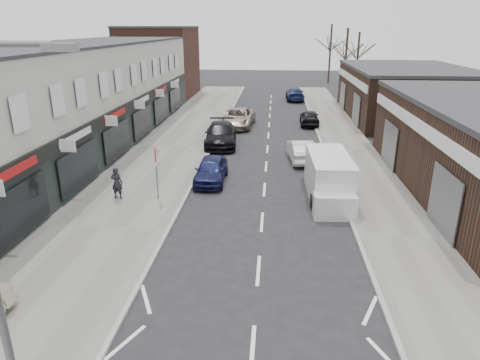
% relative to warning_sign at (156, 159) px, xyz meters
% --- Properties ---
extents(pavement_left, '(5.50, 64.00, 0.12)m').
position_rel_warning_sign_xyz_m(pavement_left, '(-1.59, 10.00, -2.14)').
color(pavement_left, slate).
rests_on(pavement_left, ground).
extents(pavement_right, '(3.50, 64.00, 0.12)m').
position_rel_warning_sign_xyz_m(pavement_right, '(10.91, 10.00, -2.14)').
color(pavement_right, slate).
rests_on(pavement_right, ground).
extents(shop_terrace_left, '(8.00, 41.00, 7.10)m').
position_rel_warning_sign_xyz_m(shop_terrace_left, '(-8.34, 7.50, 1.35)').
color(shop_terrace_left, beige).
rests_on(shop_terrace_left, ground).
extents(brick_block_far, '(8.00, 10.00, 8.00)m').
position_rel_warning_sign_xyz_m(brick_block_far, '(-8.34, 33.00, 1.80)').
color(brick_block_far, '#4A291F').
rests_on(brick_block_far, ground).
extents(right_unit_far, '(10.00, 16.00, 4.50)m').
position_rel_warning_sign_xyz_m(right_unit_far, '(17.66, 22.00, 0.05)').
color(right_unit_far, '#392419').
rests_on(right_unit_far, ground).
extents(tree_far_a, '(3.60, 3.60, 8.00)m').
position_rel_warning_sign_xyz_m(tree_far_a, '(14.16, 36.00, -2.20)').
color(tree_far_a, '#382D26').
rests_on(tree_far_a, ground).
extents(tree_far_b, '(3.60, 3.60, 7.50)m').
position_rel_warning_sign_xyz_m(tree_far_b, '(16.66, 42.00, -2.20)').
color(tree_far_b, '#382D26').
rests_on(tree_far_b, ground).
extents(tree_far_c, '(3.60, 3.60, 8.50)m').
position_rel_warning_sign_xyz_m(tree_far_c, '(13.66, 48.00, -2.20)').
color(tree_far_c, '#382D26').
rests_on(tree_far_c, ground).
extents(warning_sign, '(0.12, 0.80, 2.70)m').
position_rel_warning_sign_xyz_m(warning_sign, '(0.00, 0.00, 0.00)').
color(warning_sign, slate).
rests_on(warning_sign, pavement_left).
extents(white_van, '(2.08, 5.56, 2.15)m').
position_rel_warning_sign_xyz_m(white_van, '(8.39, 1.19, -1.19)').
color(white_van, silver).
rests_on(white_van, ground).
extents(pedestrian, '(0.63, 0.45, 1.61)m').
position_rel_warning_sign_xyz_m(pedestrian, '(-2.05, -0.07, -1.28)').
color(pedestrian, black).
rests_on(pedestrian, pavement_left).
extents(parked_car_left_a, '(1.62, 4.01, 1.36)m').
position_rel_warning_sign_xyz_m(parked_car_left_a, '(2.17, 3.04, -1.52)').
color(parked_car_left_a, '#13173E').
rests_on(parked_car_left_a, ground).
extents(parked_car_left_b, '(2.66, 5.60, 1.58)m').
position_rel_warning_sign_xyz_m(parked_car_left_b, '(1.76, 10.80, -1.41)').
color(parked_car_left_b, black).
rests_on(parked_car_left_b, ground).
extents(parked_car_left_c, '(2.91, 5.70, 1.54)m').
position_rel_warning_sign_xyz_m(parked_car_left_c, '(2.47, 17.01, -1.43)').
color(parked_car_left_c, '#A09180').
rests_on(parked_car_left_c, ground).
extents(parked_car_right_a, '(1.84, 4.22, 1.35)m').
position_rel_warning_sign_xyz_m(parked_car_right_a, '(7.36, 7.38, -1.53)').
color(parked_car_right_a, silver).
rests_on(parked_car_right_a, ground).
extents(parked_car_right_b, '(1.64, 3.97, 1.35)m').
position_rel_warning_sign_xyz_m(parked_car_right_b, '(8.66, 18.05, -1.53)').
color(parked_car_right_b, black).
rests_on(parked_car_right_b, ground).
extents(parked_car_right_c, '(2.13, 4.98, 1.43)m').
position_rel_warning_sign_xyz_m(parked_car_right_c, '(7.94, 31.49, -1.48)').
color(parked_car_right_c, '#151B41').
rests_on(parked_car_right_c, ground).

